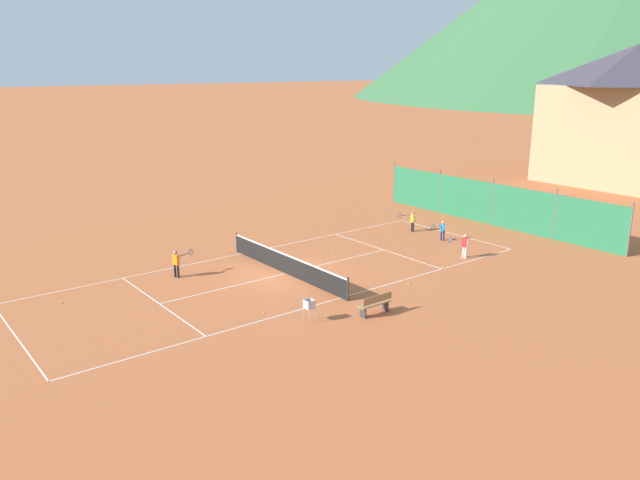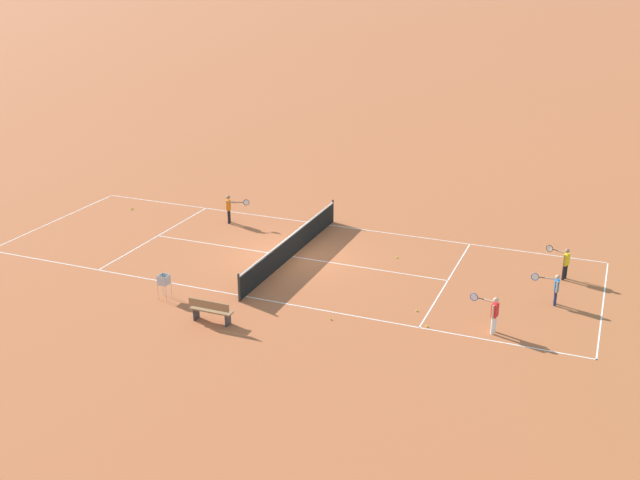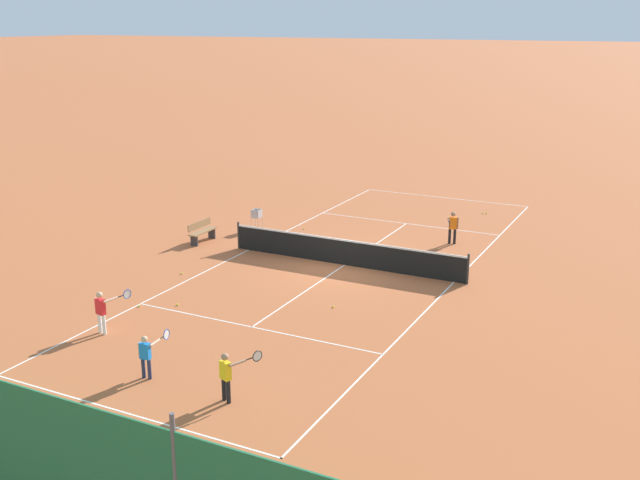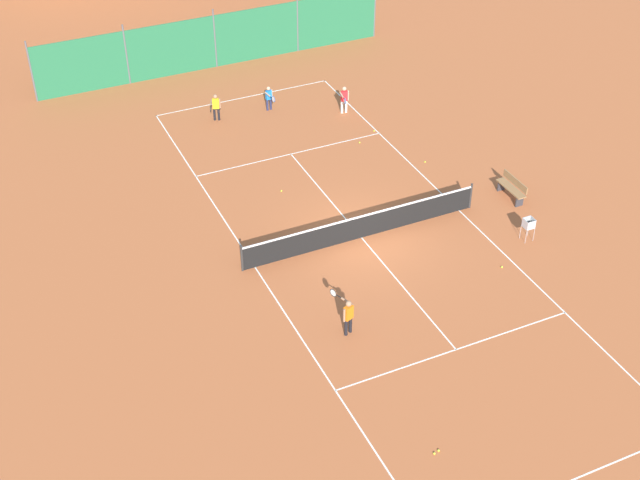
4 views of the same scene
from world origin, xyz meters
name	(u,v)px [view 1 (image 1 of 4)]	position (x,y,z in m)	size (l,w,h in m)	color
ground_plane	(286,273)	(0.00, 0.00, 0.00)	(600.00, 600.00, 0.00)	#B25B33
court_line_markings	(286,273)	(0.00, 0.00, 0.00)	(8.25, 23.85, 0.01)	white
tennis_net	(286,263)	(0.00, 0.00, 0.50)	(9.18, 0.08, 1.06)	#2D2D2D
windscreen_fence_far	(492,204)	(0.00, 15.50, 1.31)	(17.28, 0.08, 2.90)	#236B42
player_near_service	(177,261)	(-2.69, -4.30, 0.76)	(0.42, 1.11, 1.31)	black
player_far_service	(412,220)	(-1.82, 10.38, 0.72)	(0.72, 0.93, 1.23)	black
player_far_baseline	(464,244)	(3.53, 8.66, 0.73)	(0.58, 1.00, 1.26)	white
player_near_baseline	(442,229)	(0.63, 10.27, 0.67)	(0.39, 0.98, 1.14)	#23284C
tennis_ball_near_corner	(61,303)	(-2.54, -9.60, 0.03)	(0.07, 0.07, 0.07)	#CCE033
tennis_ball_mid_court	(409,284)	(4.67, 3.50, 0.03)	(0.07, 0.07, 0.07)	#CCE033
tennis_ball_far_corner	(59,302)	(-2.70, -9.64, 0.03)	(0.07, 0.07, 0.07)	#CCE033
tennis_ball_by_net_right	(443,267)	(3.97, 6.62, 0.03)	(0.07, 0.07, 0.07)	#CCE033
tennis_ball_service_box	(419,264)	(2.96, 6.00, 0.03)	(0.07, 0.07, 0.07)	#CCE033
tennis_ball_by_net_left	(332,251)	(-1.45, 3.97, 0.03)	(0.07, 0.07, 0.07)	#CCE033
tennis_ball_alley_right	(263,313)	(3.58, -3.59, 0.03)	(0.07, 0.07, 0.07)	#CCE033
ball_hopper	(309,306)	(5.30, -2.58, 0.65)	(0.36, 0.36, 0.89)	#B7B7BC
courtside_bench	(375,304)	(6.34, -0.09, 0.45)	(0.36, 1.50, 0.84)	olive
alpine_chalet	(631,113)	(-1.96, 35.53, 5.82)	(13.00, 10.00, 11.20)	tan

